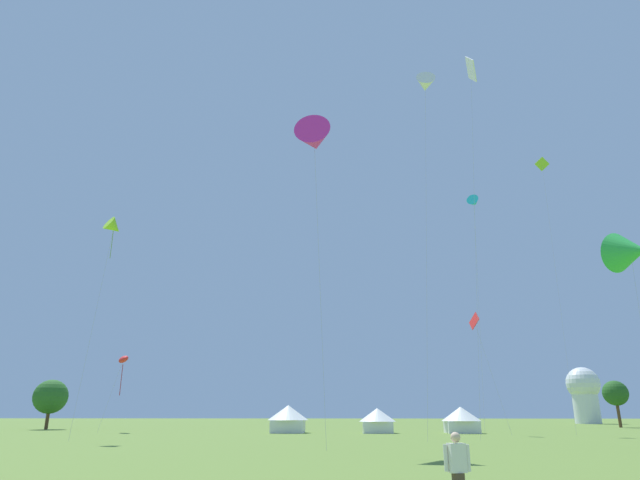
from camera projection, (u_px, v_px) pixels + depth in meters
The scene contains 16 objects.
kite_red_parafoil at pixel (123, 360), 62.86m from camera, with size 2.65×3.38×8.64m.
kite_lime_delta at pixel (114, 227), 49.05m from camera, with size 2.28×2.65×19.24m.
kite_red_diamond at pixel (474, 322), 56.88m from camera, with size 2.77×2.13×12.38m.
kite_cyan_delta at pixel (474, 202), 66.40m from camera, with size 2.44×2.11×27.84m.
kite_green_delta at pixel (631, 251), 39.54m from camera, with size 4.00×4.02×15.18m.
kite_white_diamond at pixel (471, 72), 53.86m from camera, with size 2.83×3.15×36.61m.
kite_magenta_delta at pixel (314, 139), 39.69m from camera, with size 2.90×3.04×23.01m.
kite_white_delta at pixel (425, 84), 50.87m from camera, with size 2.82×2.14×32.95m.
kite_lime_diamond at pixel (543, 174), 62.88m from camera, with size 1.99×2.34×30.96m.
person_spectator at pixel (458, 475), 11.57m from camera, with size 0.57×0.31×1.73m.
festival_tent_center at pixel (288, 417), 58.75m from camera, with size 4.45×4.45×2.89m.
festival_tent_left at pixel (377, 419), 58.24m from camera, with size 3.97×3.97×2.58m.
festival_tent_right at pixel (461, 418), 57.83m from camera, with size 4.19×4.19×2.72m.
observatory_dome at pixel (584, 392), 106.52m from camera, with size 6.40×6.40×10.80m.
tree_distant_left at pixel (51, 397), 71.29m from camera, with size 4.39×4.39×6.33m.
tree_distant_right at pixel (615, 393), 80.14m from camera, with size 3.64×3.64×6.70m.
Camera 1 is at (1.84, -4.98, 2.15)m, focal length 30.10 mm.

